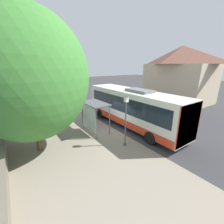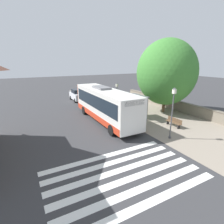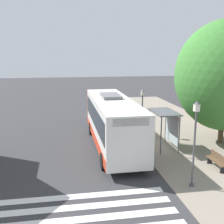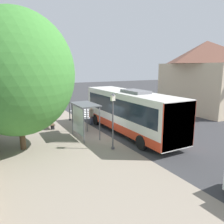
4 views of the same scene
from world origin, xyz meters
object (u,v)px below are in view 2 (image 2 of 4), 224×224
object	(u,v)px
street_lamp_far	(172,109)
parked_car_behind_bus	(78,95)
street_lamp_near	(117,95)
pedestrian	(139,121)
shade_tree	(166,73)
bench	(174,122)
bus_shelter	(137,100)
bus	(105,104)

from	to	relation	value
street_lamp_far	parked_car_behind_bus	xyz separation A→B (m)	(2.46, -18.19, -1.69)
street_lamp_near	pedestrian	bearing A→B (deg)	78.97
pedestrian	parked_car_behind_bus	bearing A→B (deg)	-85.69
street_lamp_far	shade_tree	bearing A→B (deg)	-129.92
bench	street_lamp_near	distance (m)	7.94
pedestrian	bench	size ratio (longest dim) A/B	0.94
bus_shelter	parked_car_behind_bus	world-z (taller)	bus_shelter
street_lamp_far	bus_shelter	bearing A→B (deg)	-97.29
bench	parked_car_behind_bus	bearing A→B (deg)	-73.13
bus_shelter	pedestrian	distance (m)	4.00
pedestrian	bench	xyz separation A→B (m)	(-3.77, 0.77, -0.51)
street_lamp_near	parked_car_behind_bus	distance (m)	9.39
street_lamp_near	street_lamp_far	bearing A→B (deg)	90.11
bench	street_lamp_far	size ratio (longest dim) A/B	0.41
street_lamp_near	shade_tree	distance (m)	6.65
bus_shelter	pedestrian	xyz separation A→B (m)	(2.05, 3.22, -1.18)
pedestrian	street_lamp_far	size ratio (longest dim) A/B	0.38
shade_tree	street_lamp_near	bearing A→B (deg)	-28.72
bus_shelter	street_lamp_near	distance (m)	3.42
bus_shelter	pedestrian	world-z (taller)	bus_shelter
bus	bench	distance (m)	7.40
bus	street_lamp_far	size ratio (longest dim) A/B	2.51
street_lamp_near	street_lamp_far	size ratio (longest dim) A/B	0.86
bus	street_lamp_near	xyz separation A→B (m)	(-2.88, -2.44, 0.36)
street_lamp_near	shade_tree	world-z (taller)	shade_tree
shade_tree	parked_car_behind_bus	bearing A→B (deg)	-56.87
parked_car_behind_bus	pedestrian	bearing A→B (deg)	94.31
bench	street_lamp_near	bearing A→B (deg)	-71.18
bus	bus_shelter	world-z (taller)	bus
pedestrian	parked_car_behind_bus	world-z (taller)	parked_car_behind_bus
street_lamp_far	parked_car_behind_bus	bearing A→B (deg)	-82.29
bus	pedestrian	xyz separation A→B (m)	(-1.61, 4.11, -0.92)
street_lamp_near	bus_shelter	bearing A→B (deg)	103.08
bus_shelter	shade_tree	size ratio (longest dim) A/B	0.31
bus	parked_car_behind_bus	bearing A→B (deg)	-92.20
pedestrian	street_lamp_far	bearing A→B (deg)	115.82
street_lamp_far	shade_tree	world-z (taller)	shade_tree
pedestrian	shade_tree	bearing A→B (deg)	-151.04
bus	street_lamp_near	size ratio (longest dim) A/B	2.90
bus_shelter	bench	bearing A→B (deg)	113.32
bench	shade_tree	xyz separation A→B (m)	(-2.81, -4.41, 4.56)
bus	street_lamp_near	distance (m)	3.80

